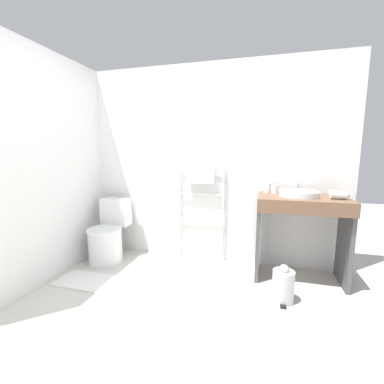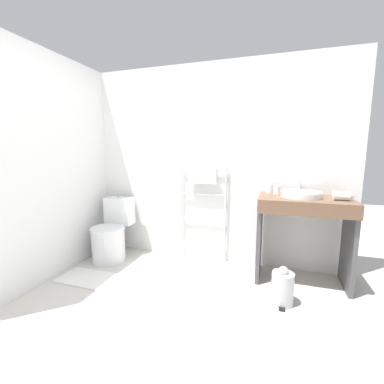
# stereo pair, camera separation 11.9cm
# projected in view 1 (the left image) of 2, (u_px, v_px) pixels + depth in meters

# --- Properties ---
(ground_plane) EXTENTS (12.00, 12.00, 0.00)m
(ground_plane) POSITION_uv_depth(u_px,v_px,m) (165.00, 342.00, 1.85)
(ground_plane) COLOR beige
(wall_back) EXTENTS (3.22, 0.12, 2.37)m
(wall_back) POSITION_uv_depth(u_px,v_px,m) (209.00, 165.00, 3.16)
(wall_back) COLOR white
(wall_back) RESTS_ON ground_plane
(wall_side) EXTENTS (0.12, 2.24, 2.37)m
(wall_side) POSITION_uv_depth(u_px,v_px,m) (55.00, 167.00, 2.78)
(wall_side) COLOR white
(wall_side) RESTS_ON ground_plane
(toilet) EXTENTS (0.41, 0.56, 0.77)m
(toilet) POSITION_uv_depth(u_px,v_px,m) (108.00, 237.00, 3.18)
(toilet) COLOR white
(toilet) RESTS_ON ground_plane
(towel_radiator) EXTENTS (0.59, 0.06, 1.20)m
(towel_radiator) POSITION_uv_depth(u_px,v_px,m) (201.00, 193.00, 3.13)
(towel_radiator) COLOR silver
(towel_radiator) RESTS_ON ground_plane
(vanity_counter) EXTENTS (0.89, 0.53, 0.89)m
(vanity_counter) POSITION_uv_depth(u_px,v_px,m) (301.00, 225.00, 2.66)
(vanity_counter) COLOR brown
(vanity_counter) RESTS_ON ground_plane
(sink_basin) EXTENTS (0.39, 0.39, 0.06)m
(sink_basin) POSITION_uv_depth(u_px,v_px,m) (299.00, 193.00, 2.65)
(sink_basin) COLOR white
(sink_basin) RESTS_ON vanity_counter
(faucet) EXTENTS (0.02, 0.10, 0.15)m
(faucet) POSITION_uv_depth(u_px,v_px,m) (297.00, 185.00, 2.83)
(faucet) COLOR silver
(faucet) RESTS_ON vanity_counter
(cup_near_wall) EXTENTS (0.08, 0.08, 0.10)m
(cup_near_wall) POSITION_uv_depth(u_px,v_px,m) (267.00, 188.00, 2.89)
(cup_near_wall) COLOR white
(cup_near_wall) RESTS_ON vanity_counter
(cup_near_edge) EXTENTS (0.07, 0.07, 0.09)m
(cup_near_edge) POSITION_uv_depth(u_px,v_px,m) (275.00, 189.00, 2.83)
(cup_near_edge) COLOR white
(cup_near_edge) RESTS_ON vanity_counter
(hair_dryer) EXTENTS (0.18, 0.18, 0.08)m
(hair_dryer) POSITION_uv_depth(u_px,v_px,m) (339.00, 195.00, 2.50)
(hair_dryer) COLOR white
(hair_dryer) RESTS_ON vanity_counter
(trash_bin) EXTENTS (0.19, 0.23, 0.35)m
(trash_bin) POSITION_uv_depth(u_px,v_px,m) (283.00, 285.00, 2.32)
(trash_bin) COLOR #B7B7BC
(trash_bin) RESTS_ON ground_plane
(bath_mat) EXTENTS (0.56, 0.36, 0.01)m
(bath_mat) POSITION_uv_depth(u_px,v_px,m) (84.00, 280.00, 2.71)
(bath_mat) COLOR silver
(bath_mat) RESTS_ON ground_plane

